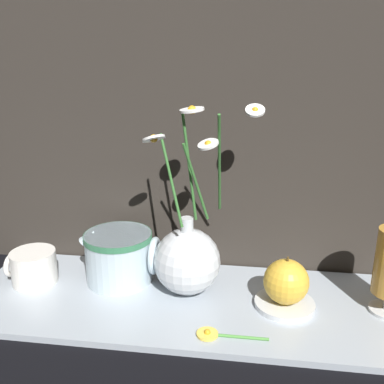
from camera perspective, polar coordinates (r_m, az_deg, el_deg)
ground_plane at (r=0.84m, az=0.40°, el=-14.84°), size 6.00×6.00×0.00m
shelf at (r=0.83m, az=0.40°, el=-14.49°), size 0.86×0.29×0.01m
vase_with_flowers at (r=0.82m, az=-0.62°, el=-8.85°), size 0.21×0.14×0.36m
yellow_mug at (r=0.93m, az=-20.42°, el=-9.33°), size 0.10×0.09×0.07m
ceramic_pitcher at (r=0.88m, az=-9.63°, el=-8.21°), size 0.16×0.14×0.11m
saucer_plate at (r=0.82m, az=12.24°, el=-14.45°), size 0.11×0.11×0.01m
orange_fruit at (r=0.80m, az=12.46°, el=-11.67°), size 0.08×0.08×0.09m
loose_daisy at (r=0.74m, az=3.19°, el=-18.44°), size 0.12×0.04×0.01m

